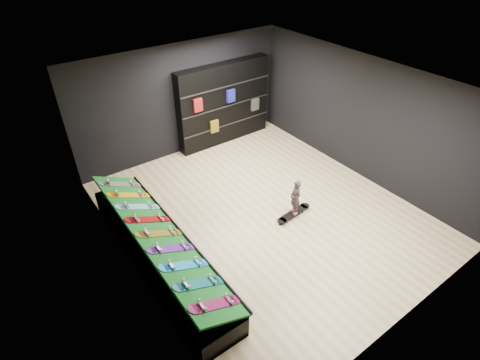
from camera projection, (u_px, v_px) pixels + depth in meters
floor at (263, 212)px, 8.51m from camera, size 6.00×7.00×0.01m
ceiling at (269, 86)px, 6.77m from camera, size 6.00×7.00×0.01m
wall_back at (182, 100)px, 9.95m from camera, size 6.00×0.02×3.00m
wall_front at (421, 261)px, 5.33m from camera, size 6.00×0.02×3.00m
wall_left at (125, 212)px, 6.20m from camera, size 0.02×7.00×3.00m
wall_right at (361, 118)px, 9.07m from camera, size 0.02×7.00×3.00m
display_rack at (159, 253)px, 7.14m from camera, size 0.90×4.50×0.50m
turf_ramp at (159, 235)px, 6.90m from camera, size 0.92×4.50×0.46m
back_shelving at (224, 104)px, 10.60m from camera, size 2.88×0.34×2.30m
floor_skateboard at (294, 214)px, 8.39m from camera, size 1.00×0.31×0.09m
child at (295, 204)px, 8.22m from camera, size 0.18×0.22×0.51m
display_board_0 at (215, 304)px, 5.64m from camera, size 0.93×0.22×0.50m
display_board_1 at (199, 284)px, 5.95m from camera, size 0.93×0.22×0.50m
display_board_2 at (184, 265)px, 6.26m from camera, size 0.93×0.22×0.50m
display_board_3 at (171, 249)px, 6.58m from camera, size 0.93×0.22×0.50m
display_board_4 at (159, 233)px, 6.89m from camera, size 0.93×0.22×0.50m
display_board_5 at (148, 219)px, 7.20m from camera, size 0.93×0.22×0.50m
display_board_6 at (138, 207)px, 7.52m from camera, size 0.93×0.22×0.50m
display_board_7 at (129, 195)px, 7.83m from camera, size 0.93×0.22×0.50m
display_board_8 at (120, 184)px, 8.14m from camera, size 0.93×0.22×0.50m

